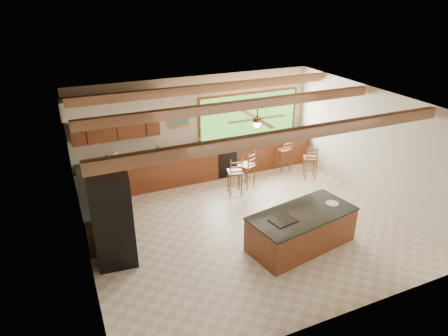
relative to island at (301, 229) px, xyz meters
name	(u,v)px	position (x,y,z in m)	size (l,w,h in m)	color
ground	(245,226)	(-0.78, 1.19, -0.42)	(7.20, 7.20, 0.00)	beige
room_shell	(228,132)	(-0.95, 1.84, 1.80)	(7.27, 6.54, 3.02)	beige
counter_run	(180,173)	(-1.60, 3.71, 0.05)	(7.12, 3.10, 1.26)	brown
island	(301,229)	(0.00, 0.00, 0.00)	(2.54, 1.52, 0.85)	brown
refrigerator	(113,220)	(-3.83, 1.08, 0.58)	(0.85, 0.83, 2.00)	black
bar_stool_a	(248,167)	(0.17, 2.96, 0.24)	(0.53, 0.53, 1.12)	brown
bar_stool_b	(236,173)	(-0.31, 2.73, 0.24)	(0.48, 0.48, 1.11)	brown
bar_stool_c	(312,159)	(2.16, 2.73, 0.22)	(0.51, 0.51, 1.08)	brown
bar_stool_d	(284,150)	(1.75, 3.57, 0.26)	(0.48, 0.48, 1.15)	brown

